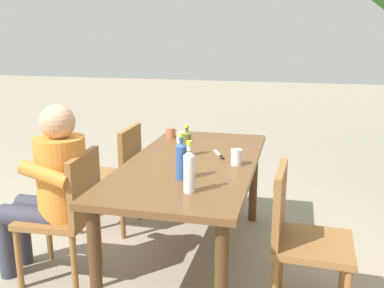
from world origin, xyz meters
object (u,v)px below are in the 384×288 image
(chair_near_right, at_px, (69,209))
(table_knife, at_px, (219,155))
(chair_near_left, at_px, (118,172))
(backpack_by_near_side, at_px, (197,174))
(dining_table, at_px, (192,174))
(person_in_white_shirt, at_px, (51,184))
(cup_glass, at_px, (237,157))
(bottle_olive, at_px, (187,143))
(cup_terracotta, at_px, (171,133))
(bottle_clear, at_px, (189,170))
(bottle_blue, at_px, (181,160))
(cup_white, at_px, (181,137))
(chair_far_right, at_px, (299,233))

(chair_near_right, relative_size, table_knife, 3.84)
(chair_near_left, relative_size, backpack_by_near_side, 1.97)
(dining_table, height_order, person_in_white_shirt, person_in_white_shirt)
(person_in_white_shirt, bearing_deg, chair_near_right, 91.93)
(dining_table, height_order, cup_glass, cup_glass)
(bottle_olive, relative_size, backpack_by_near_side, 0.50)
(chair_near_right, distance_m, cup_terracotta, 1.13)
(person_in_white_shirt, bearing_deg, bottle_clear, 79.26)
(bottle_clear, relative_size, bottle_olive, 1.31)
(dining_table, distance_m, cup_glass, 0.34)
(cup_terracotta, bearing_deg, dining_table, 28.33)
(bottle_blue, bearing_deg, chair_near_left, -135.89)
(bottle_blue, height_order, bottle_olive, bottle_blue)
(bottle_blue, xyz_separation_m, cup_white, (-0.87, -0.23, -0.08))
(cup_glass, bearing_deg, chair_near_right, -69.93)
(chair_near_left, xyz_separation_m, cup_white, (-0.09, 0.52, 0.31))
(bottle_clear, bearing_deg, backpack_by_near_side, -168.23)
(cup_terracotta, xyz_separation_m, table_knife, (0.44, 0.49, -0.04))
(chair_near_left, bearing_deg, bottle_clear, 41.04)
(chair_near_left, bearing_deg, bottle_blue, 44.11)
(chair_near_right, relative_size, cup_terracotta, 10.87)
(chair_near_left, distance_m, cup_terracotta, 0.55)
(cup_terracotta, distance_m, backpack_by_near_side, 0.90)
(dining_table, bearing_deg, chair_far_right, 61.53)
(chair_near_right, relative_size, bottle_olive, 3.91)
(person_in_white_shirt, height_order, backpack_by_near_side, person_in_white_shirt)
(chair_near_right, bearing_deg, person_in_white_shirt, -88.07)
(bottle_clear, distance_m, bottle_olive, 0.73)
(bottle_olive, relative_size, cup_glass, 2.09)
(cup_terracotta, relative_size, table_knife, 0.35)
(dining_table, xyz_separation_m, bottle_clear, (0.58, 0.13, 0.22))
(chair_far_right, bearing_deg, chair_near_right, -89.99)
(cup_terracotta, bearing_deg, backpack_by_near_side, 174.44)
(bottle_olive, bearing_deg, chair_near_right, -51.94)
(chair_near_right, height_order, cup_white, chair_near_right)
(bottle_olive, xyz_separation_m, table_knife, (-0.06, 0.23, -0.09))
(cup_white, distance_m, cup_terracotta, 0.19)
(chair_near_right, bearing_deg, backpack_by_near_side, 164.85)
(cup_terracotta, bearing_deg, bottle_olive, 28.07)
(dining_table, xyz_separation_m, cup_white, (-0.49, -0.21, 0.13))
(cup_glass, bearing_deg, chair_far_right, 48.17)
(cup_white, bearing_deg, table_knife, 49.47)
(chair_far_right, distance_m, bottle_olive, 1.02)
(chair_near_left, xyz_separation_m, bottle_olive, (0.28, 0.66, 0.36))
(cup_terracotta, height_order, table_knife, cup_terracotta)
(chair_near_right, relative_size, chair_near_left, 1.00)
(bottle_olive, bearing_deg, cup_white, -159.53)
(person_in_white_shirt, distance_m, table_knife, 1.16)
(person_in_white_shirt, distance_m, bottle_blue, 0.89)
(bottle_clear, relative_size, cup_terracotta, 3.63)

